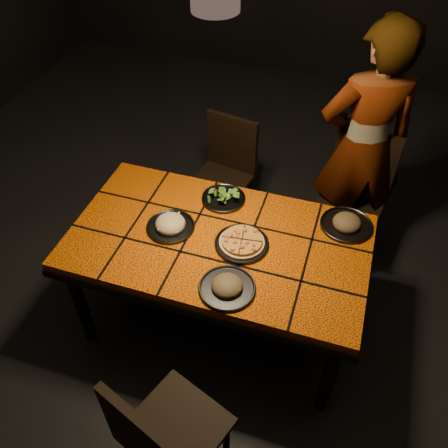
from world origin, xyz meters
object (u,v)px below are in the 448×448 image
(diner, at_px, (363,148))
(chair_far_left, at_px, (226,167))
(dining_table, at_px, (218,249))
(plate_pizza, at_px, (242,243))
(plate_pasta, at_px, (170,225))
(chair_far_right, at_px, (355,189))
(chair_near, at_px, (162,436))

(diner, bearing_deg, chair_far_left, -21.38)
(dining_table, distance_m, chair_far_left, 0.98)
(diner, xyz_separation_m, plate_pizza, (-0.51, -0.96, -0.07))
(chair_far_left, height_order, plate_pasta, chair_far_left)
(chair_far_left, xyz_separation_m, plate_pizza, (0.39, -0.93, 0.28))
(chair_far_right, xyz_separation_m, plate_pasta, (-0.93, -0.92, 0.24))
(chair_far_right, xyz_separation_m, plate_pizza, (-0.52, -0.92, 0.23))
(chair_near, relative_size, plate_pizza, 3.07)
(plate_pizza, relative_size, plate_pasta, 1.09)
(chair_far_right, distance_m, plate_pizza, 1.08)
(plate_pizza, bearing_deg, chair_far_right, 60.31)
(dining_table, bearing_deg, plate_pasta, -179.42)
(diner, bearing_deg, plate_pizza, 38.75)
(chair_far_right, relative_size, plate_pizza, 3.22)
(chair_near, bearing_deg, chair_far_right, -87.42)
(dining_table, xyz_separation_m, plate_pasta, (-0.27, -0.00, 0.10))
(diner, bearing_deg, chair_far_right, 81.30)
(chair_near, relative_size, chair_far_left, 1.04)
(plate_pasta, bearing_deg, chair_far_left, 88.84)
(diner, height_order, plate_pizza, diner)
(chair_far_left, relative_size, diner, 0.51)
(diner, height_order, plate_pasta, diner)
(chair_far_left, distance_m, diner, 0.97)
(chair_far_left, height_order, diner, diner)
(diner, distance_m, plate_pizza, 1.09)
(chair_near, bearing_deg, plate_pasta, -50.61)
(plate_pasta, bearing_deg, chair_near, -70.54)
(dining_table, xyz_separation_m, diner, (0.65, 0.96, 0.17))
(chair_near, bearing_deg, diner, -86.78)
(diner, distance_m, plate_pasta, 1.33)
(chair_far_right, distance_m, plate_pasta, 1.33)
(dining_table, height_order, diner, diner)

